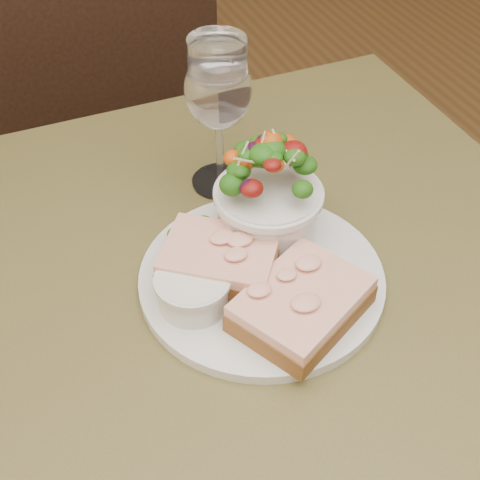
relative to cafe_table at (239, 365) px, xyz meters
name	(u,v)px	position (x,y,z in m)	size (l,w,h in m)	color
cafe_table	(239,365)	(0.00, 0.00, 0.00)	(0.80, 0.80, 0.75)	#4A441F
chair_far	(103,205)	(-0.01, 0.75, -0.36)	(0.43, 0.43, 0.90)	black
dinner_plate	(262,278)	(0.03, 0.02, 0.11)	(0.25, 0.25, 0.01)	silver
sandwich_front	(302,304)	(0.05, -0.04, 0.13)	(0.15, 0.14, 0.03)	#503315
sandwich_back	(220,259)	(-0.01, 0.04, 0.14)	(0.14, 0.13, 0.03)	#503315
ramekin	(193,289)	(-0.04, 0.01, 0.13)	(0.07, 0.07, 0.04)	silver
salad_bowl	(269,192)	(0.07, 0.07, 0.17)	(0.11, 0.11, 0.13)	silver
garnish	(188,234)	(-0.02, 0.10, 0.12)	(0.05, 0.04, 0.02)	#153C0B
wine_glass	(218,95)	(0.06, 0.19, 0.22)	(0.08, 0.08, 0.18)	white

